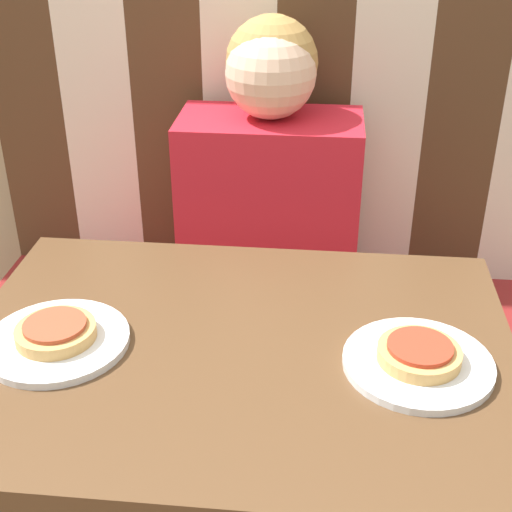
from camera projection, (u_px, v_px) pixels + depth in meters
booth_seat at (268, 369)px, 1.83m from camera, size 1.37×0.51×0.42m
booth_backrest at (277, 122)px, 1.72m from camera, size 1.37×0.10×0.76m
dining_table at (237, 406)px, 1.12m from camera, size 0.83×0.61×0.72m
person at (270, 179)px, 1.58m from camera, size 0.39×0.23×0.67m
plate_left at (57, 341)px, 1.06m from camera, size 0.21×0.21×0.01m
plate_right at (418, 363)px, 1.01m from camera, size 0.21×0.21×0.01m
pizza_left at (56, 331)px, 1.05m from camera, size 0.12×0.12×0.03m
pizza_right at (419, 353)px, 1.00m from camera, size 0.12×0.12×0.03m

